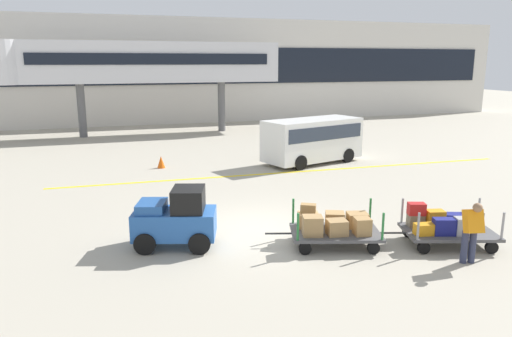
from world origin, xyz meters
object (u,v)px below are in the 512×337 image
baggage_tug (176,219)px  shuttle_van (313,137)px  baggage_cart_lead (333,226)px  baggage_handler (472,230)px  safety_cone_near (161,162)px  baggage_cart_middle (445,226)px

baggage_tug → shuttle_van: size_ratio=0.45×
shuttle_van → baggage_cart_lead: bearing=-111.7°
baggage_cart_lead → shuttle_van: bearing=68.3°
baggage_handler → safety_cone_near: size_ratio=2.84×
baggage_tug → safety_cone_near: baggage_tug is taller
baggage_handler → shuttle_van: bearing=83.5°
baggage_tug → baggage_handler: (6.49, -3.30, 0.11)m
baggage_cart_lead → baggage_handler: size_ratio=1.97×
baggage_cart_middle → baggage_cart_lead: bearing=163.1°
shuttle_van → safety_cone_near: 7.17m
baggage_tug → baggage_handler: bearing=-26.9°
baggage_tug → baggage_cart_middle: (6.78, -2.06, -0.24)m
baggage_tug → baggage_cart_lead: baggage_tug is taller
baggage_tug → shuttle_van: (7.84, 8.65, 0.48)m
safety_cone_near → baggage_cart_middle: bearing=-63.3°
baggage_cart_middle → safety_cone_near: bearing=116.7°
baggage_handler → baggage_cart_middle: bearing=76.7°
safety_cone_near → shuttle_van: bearing=-9.0°
baggage_cart_middle → baggage_handler: 1.32m
baggage_cart_middle → safety_cone_near: 13.25m
baggage_handler → shuttle_van: (1.35, 11.95, 0.37)m
baggage_cart_lead → safety_cone_near: 11.39m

